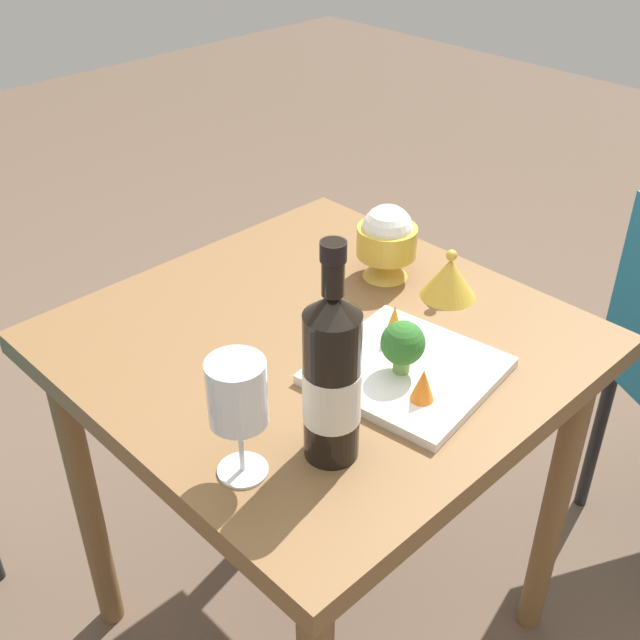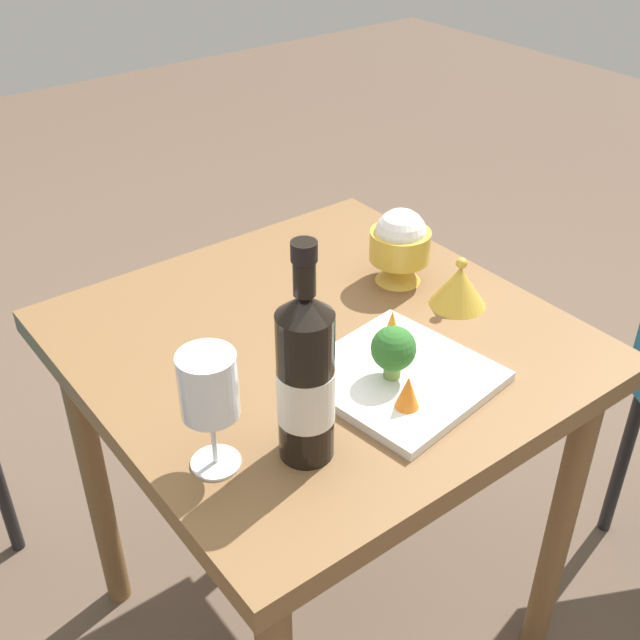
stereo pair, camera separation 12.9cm
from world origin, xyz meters
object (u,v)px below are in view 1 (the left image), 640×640
object	(u,v)px
wine_glass	(237,396)
serving_plate	(407,371)
rice_bowl_lid	(449,278)
carrot_garnish_left	(394,323)
rice_bowl	(387,240)
carrot_garnish_right	(423,385)
wine_bottle	(332,378)
broccoli_floret	(403,344)

from	to	relation	value
wine_glass	serving_plate	world-z (taller)	wine_glass
rice_bowl_lid	carrot_garnish_left	size ratio (longest dim) A/B	1.61
rice_bowl	carrot_garnish_right	distance (m)	0.38
rice_bowl_lid	carrot_garnish_right	distance (m)	0.32
wine_bottle	carrot_garnish_left	size ratio (longest dim) A/B	5.18
wine_glass	serving_plate	size ratio (longest dim) A/B	0.63
rice_bowl_lid	serving_plate	bearing A→B (deg)	-66.25
wine_glass	carrot_garnish_left	distance (m)	0.37
wine_bottle	carrot_garnish_right	size ratio (longest dim) A/B	6.16
wine_bottle	rice_bowl	size ratio (longest dim) A/B	2.28
wine_bottle	wine_glass	size ratio (longest dim) A/B	1.80
wine_bottle	rice_bowl_lid	bearing A→B (deg)	107.87
serving_plate	rice_bowl_lid	bearing A→B (deg)	113.75
rice_bowl	carrot_garnish_right	xyz separation A→B (m)	(0.29, -0.25, -0.03)
carrot_garnish_right	broccoli_floret	bearing A→B (deg)	155.75
carrot_garnish_right	carrot_garnish_left	bearing A→B (deg)	146.82
wine_glass	carrot_garnish_left	bearing A→B (deg)	97.91
rice_bowl	carrot_garnish_left	size ratio (longest dim) A/B	2.28
rice_bowl_lid	serving_plate	world-z (taller)	rice_bowl_lid
carrot_garnish_right	serving_plate	bearing A→B (deg)	145.30
serving_plate	carrot_garnish_right	size ratio (longest dim) A/B	5.39
wine_glass	rice_bowl_lid	size ratio (longest dim) A/B	1.79
serving_plate	carrot_garnish_left	bearing A→B (deg)	148.39
wine_bottle	rice_bowl	bearing A→B (deg)	123.14
rice_bowl	broccoli_floret	world-z (taller)	rice_bowl
carrot_garnish_left	carrot_garnish_right	bearing A→B (deg)	-33.18
wine_bottle	carrot_garnish_left	bearing A→B (deg)	113.06
rice_bowl_lid	carrot_garnish_left	xyz separation A→B (m)	(0.04, -0.19, 0.01)
rice_bowl_lid	carrot_garnish_right	world-z (taller)	rice_bowl_lid
serving_plate	carrot_garnish_left	xyz separation A→B (m)	(-0.07, 0.04, 0.04)
carrot_garnish_right	rice_bowl_lid	bearing A→B (deg)	121.21
wine_bottle	serving_plate	size ratio (longest dim) A/B	1.14
rice_bowl	carrot_garnish_left	world-z (taller)	rice_bowl
carrot_garnish_left	carrot_garnish_right	xyz separation A→B (m)	(0.13, -0.08, -0.00)
serving_plate	carrot_garnish_right	world-z (taller)	carrot_garnish_right
wine_glass	carrot_garnish_left	world-z (taller)	wine_glass
rice_bowl	carrot_garnish_left	bearing A→B (deg)	-45.02
broccoli_floret	carrot_garnish_left	bearing A→B (deg)	139.30
rice_bowl_lid	carrot_garnish_right	bearing A→B (deg)	-58.79
broccoli_floret	carrot_garnish_left	distance (m)	0.09
wine_glass	serving_plate	bearing A→B (deg)	87.17
rice_bowl_lid	carrot_garnish_right	size ratio (longest dim) A/B	1.91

